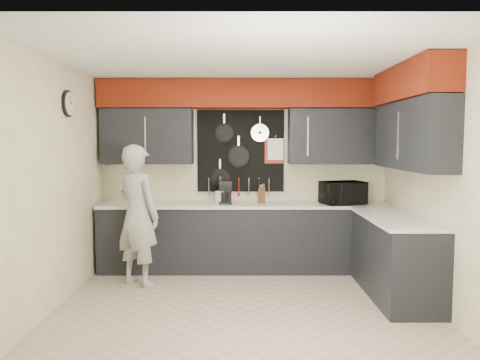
{
  "coord_description": "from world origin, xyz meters",
  "views": [
    {
      "loc": [
        -0.06,
        -4.86,
        1.76
      ],
      "look_at": [
        -0.06,
        0.5,
        1.32
      ],
      "focal_mm": 35.0,
      "sensor_mm": 36.0,
      "label": 1
    }
  ],
  "objects_px": {
    "coffee_maker": "(225,192)",
    "knife_block": "(262,196)",
    "microwave": "(343,193)",
    "person": "(137,215)",
    "utensil_crock": "(220,197)"
  },
  "relations": [
    {
      "from": "utensil_crock",
      "to": "person",
      "type": "bearing_deg",
      "value": -145.37
    },
    {
      "from": "person",
      "to": "microwave",
      "type": "bearing_deg",
      "value": -135.53
    },
    {
      "from": "knife_block",
      "to": "person",
      "type": "distance_m",
      "value": 1.69
    },
    {
      "from": "coffee_maker",
      "to": "person",
      "type": "distance_m",
      "value": 1.24
    },
    {
      "from": "microwave",
      "to": "coffee_maker",
      "type": "xyz_separation_m",
      "value": [
        -1.58,
        0.04,
        0.01
      ]
    },
    {
      "from": "knife_block",
      "to": "utensil_crock",
      "type": "xyz_separation_m",
      "value": [
        -0.57,
        0.03,
        -0.02
      ]
    },
    {
      "from": "coffee_maker",
      "to": "person",
      "type": "xyz_separation_m",
      "value": [
        -1.05,
        -0.62,
        -0.22
      ]
    },
    {
      "from": "utensil_crock",
      "to": "person",
      "type": "distance_m",
      "value": 1.2
    },
    {
      "from": "microwave",
      "to": "person",
      "type": "distance_m",
      "value": 2.7
    },
    {
      "from": "microwave",
      "to": "utensil_crock",
      "type": "relative_size",
      "value": 3.29
    },
    {
      "from": "knife_block",
      "to": "microwave",
      "type": "bearing_deg",
      "value": 0.26
    },
    {
      "from": "knife_block",
      "to": "coffee_maker",
      "type": "height_order",
      "value": "coffee_maker"
    },
    {
      "from": "utensil_crock",
      "to": "microwave",
      "type": "bearing_deg",
      "value": -3.55
    },
    {
      "from": "coffee_maker",
      "to": "knife_block",
      "type": "bearing_deg",
      "value": -4.1
    },
    {
      "from": "coffee_maker",
      "to": "person",
      "type": "height_order",
      "value": "person"
    }
  ]
}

